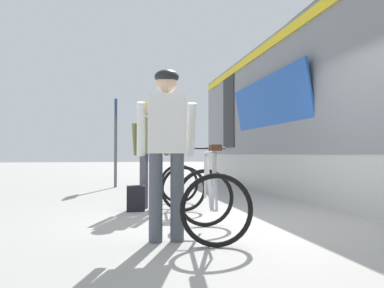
% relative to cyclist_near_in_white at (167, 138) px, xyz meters
% --- Properties ---
extents(ground_plane, '(80.00, 80.00, 0.00)m').
position_rel_cyclist_near_in_white_xyz_m(ground_plane, '(1.37, 0.70, -1.05)').
color(ground_plane, '#A09E99').
extents(cyclist_near_in_white, '(0.62, 0.33, 1.76)m').
position_rel_cyclist_near_in_white_xyz_m(cyclist_near_in_white, '(0.00, 0.00, 0.00)').
color(cyclist_near_in_white, '#4C515B').
rests_on(cyclist_near_in_white, ground).
extents(cyclist_far_in_olive, '(0.65, 0.40, 1.76)m').
position_rel_cyclist_near_in_white_xyz_m(cyclist_far_in_olive, '(0.05, 2.39, 0.00)').
color(cyclist_far_in_olive, '#4C515B').
rests_on(cyclist_far_in_olive, ground).
extents(bicycle_near_silver, '(0.84, 1.15, 0.99)m').
position_rel_cyclist_near_in_white_xyz_m(bicycle_near_silver, '(0.50, 0.16, -0.65)').
color(bicycle_near_silver, black).
rests_on(bicycle_near_silver, ground).
extents(bicycle_far_red, '(0.81, 1.13, 0.99)m').
position_rel_cyclist_near_in_white_xyz_m(bicycle_far_red, '(0.56, 2.39, -0.65)').
color(bicycle_far_red, black).
rests_on(bicycle_far_red, ground).
extents(backpack_on_platform, '(0.28, 0.19, 0.40)m').
position_rel_cyclist_near_in_white_xyz_m(backpack_on_platform, '(-0.21, 2.10, -0.85)').
color(backpack_on_platform, black).
rests_on(backpack_on_platform, ground).
extents(platform_sign_post, '(0.08, 0.70, 2.40)m').
position_rel_cyclist_near_in_white_xyz_m(platform_sign_post, '(-0.54, 6.52, 0.57)').
color(platform_sign_post, '#595B60').
rests_on(platform_sign_post, ground).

